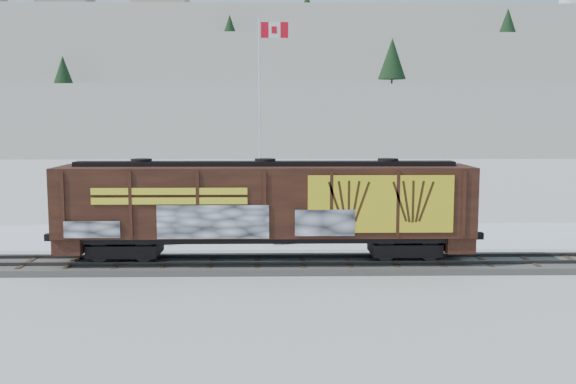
{
  "coord_description": "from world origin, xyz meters",
  "views": [
    {
      "loc": [
        0.82,
        -27.72,
        6.54
      ],
      "look_at": [
        1.42,
        3.0,
        3.0
      ],
      "focal_mm": 40.0,
      "sensor_mm": 36.0,
      "label": 1
    }
  ],
  "objects_px": {
    "car_silver": "(194,225)",
    "car_dark": "(354,221)",
    "flagpole": "(262,144)",
    "car_white": "(308,224)",
    "hopper_railcar": "(265,204)"
  },
  "relations": [
    {
      "from": "car_dark",
      "to": "flagpole",
      "type": "bearing_deg",
      "value": 18.64
    },
    {
      "from": "hopper_railcar",
      "to": "car_dark",
      "type": "distance_m",
      "value": 9.27
    },
    {
      "from": "hopper_railcar",
      "to": "car_silver",
      "type": "distance_m",
      "value": 7.71
    },
    {
      "from": "flagpole",
      "to": "car_dark",
      "type": "distance_m",
      "value": 9.27
    },
    {
      "from": "car_white",
      "to": "flagpole",
      "type": "bearing_deg",
      "value": 0.13
    },
    {
      "from": "car_silver",
      "to": "car_dark",
      "type": "relative_size",
      "value": 0.89
    },
    {
      "from": "flagpole",
      "to": "car_white",
      "type": "bearing_deg",
      "value": -71.22
    },
    {
      "from": "hopper_railcar",
      "to": "flagpole",
      "type": "relative_size",
      "value": 1.39
    },
    {
      "from": "flagpole",
      "to": "car_silver",
      "type": "xyz_separation_m",
      "value": [
        -3.47,
        -7.74,
        -4.0
      ]
    },
    {
      "from": "flagpole",
      "to": "car_dark",
      "type": "relative_size",
      "value": 2.39
    },
    {
      "from": "car_silver",
      "to": "car_dark",
      "type": "height_order",
      "value": "car_silver"
    },
    {
      "from": "flagpole",
      "to": "car_white",
      "type": "distance_m",
      "value": 9.12
    },
    {
      "from": "hopper_railcar",
      "to": "car_white",
      "type": "distance_m",
      "value": 6.94
    },
    {
      "from": "hopper_railcar",
      "to": "car_white",
      "type": "relative_size",
      "value": 3.47
    },
    {
      "from": "hopper_railcar",
      "to": "flagpole",
      "type": "height_order",
      "value": "flagpole"
    }
  ]
}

